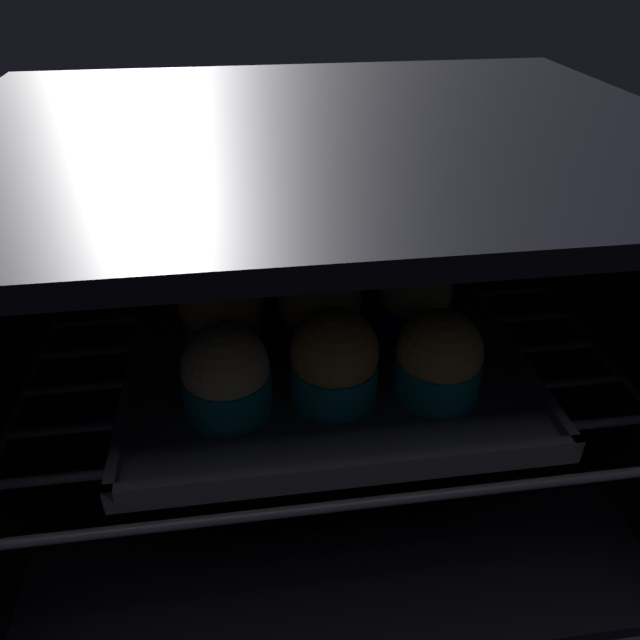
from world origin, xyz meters
TOP-DOWN VIEW (x-y plane):
  - oven_cavity at (0.00, 26.25)cm, footprint 59.00×47.00cm
  - oven_rack at (0.00, 22.00)cm, footprint 54.80×42.00cm
  - baking_tray at (0.00, 21.62)cm, footprint 34.95×34.95cm
  - muffin_row0_col0 at (-8.70, 12.97)cm, footprint 7.18×7.18cm
  - muffin_row0_col1 at (0.29, 13.20)cm, footprint 7.18×7.18cm
  - muffin_row0_col2 at (8.52, 12.58)cm, footprint 7.18×7.18cm
  - muffin_row1_col0 at (-9.02, 21.97)cm, footprint 7.77×7.77cm
  - muffin_row1_col1 at (-0.21, 21.97)cm, footprint 7.83×7.83cm
  - muffin_row1_col2 at (9.01, 21.80)cm, footprint 7.18×7.18cm
  - muffin_row2_col0 at (-9.00, 30.09)cm, footprint 7.88×7.88cm
  - muffin_row2_col1 at (-0.19, 30.70)cm, footprint 7.84×7.84cm
  - muffin_row2_col2 at (8.80, 30.71)cm, footprint 7.18×7.18cm

SIDE VIEW (x-z plane):
  - oven_rack at x=0.00cm, z-range 13.20..14.00cm
  - baking_tray at x=0.00cm, z-range 13.58..15.78cm
  - oven_cavity at x=0.00cm, z-range -1.50..35.50cm
  - muffin_row0_col0 at x=-8.70cm, z-range 14.61..22.47cm
  - muffin_row0_col2 at x=8.52cm, z-range 14.72..22.38cm
  - muffin_row1_col1 at x=-0.21cm, z-range 14.67..22.77cm
  - muffin_row1_col2 at x=9.01cm, z-range 14.75..22.71cm
  - muffin_row2_col2 at x=8.80cm, z-range 14.50..22.96cm
  - muffin_row0_col1 at x=0.29cm, z-range 14.84..22.92cm
  - muffin_row2_col0 at x=-9.00cm, z-range 14.83..23.51cm
  - muffin_row2_col1 at x=-0.19cm, z-range 14.84..23.59cm
  - muffin_row1_col0 at x=-9.02cm, z-range 14.86..23.63cm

